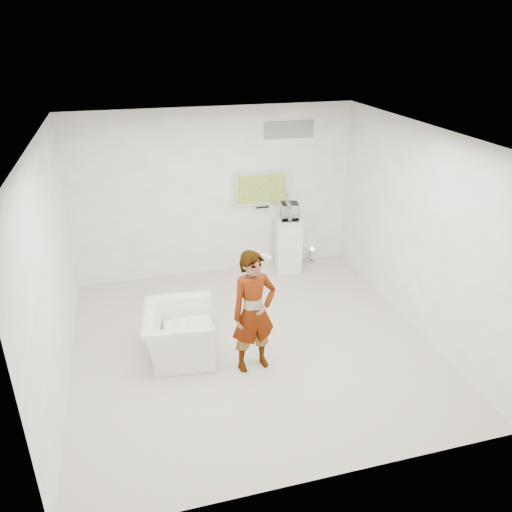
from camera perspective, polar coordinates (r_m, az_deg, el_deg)
name	(u,v)px	position (r m, az deg, el deg)	size (l,w,h in m)	color
room	(251,249)	(6.62, -0.61, 0.80)	(5.01, 5.01, 3.00)	#BAB5AA
tv	(262,188)	(9.03, 0.67, 7.78)	(1.00, 0.08, 0.60)	silver
logo_decal	(289,130)	(8.98, 3.80, 14.19)	(0.90, 0.02, 0.30)	gray
person	(254,312)	(6.46, -0.27, -6.44)	(0.62, 0.40, 1.69)	white
armchair	(180,333)	(7.03, -8.73, -8.68)	(1.07, 0.94, 0.70)	white
pedestal	(289,245)	(9.27, 3.74, 1.30)	(0.49, 0.49, 1.01)	white
floor_uplight	(312,255)	(9.74, 6.41, 0.11)	(0.19, 0.19, 0.30)	white
vitrine	(290,211)	(9.02, 3.85, 5.13)	(0.30, 0.30, 0.30)	white
console	(289,213)	(9.04, 3.85, 4.90)	(0.05, 0.16, 0.23)	white
wii_remote	(266,257)	(6.36, 1.18, -0.09)	(0.04, 0.15, 0.04)	white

